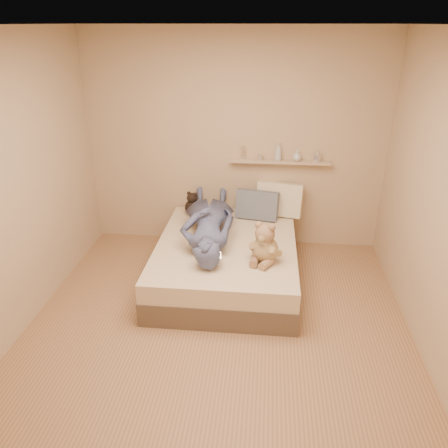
# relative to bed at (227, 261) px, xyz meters

# --- Properties ---
(room) EXTENTS (3.80, 3.80, 3.80)m
(room) POSITION_rel_bed_xyz_m (0.00, -0.93, 1.08)
(room) COLOR #9B7550
(room) RESTS_ON ground
(bed) EXTENTS (1.50, 1.90, 0.45)m
(bed) POSITION_rel_bed_xyz_m (0.00, 0.00, 0.00)
(bed) COLOR brown
(bed) RESTS_ON floor
(game_console) EXTENTS (0.17, 0.09, 0.06)m
(game_console) POSITION_rel_bed_xyz_m (-0.08, -0.56, 0.37)
(game_console) COLOR silver
(game_console) RESTS_ON bed
(teddy_bear) EXTENTS (0.34, 0.35, 0.43)m
(teddy_bear) POSITION_rel_bed_xyz_m (0.41, -0.37, 0.40)
(teddy_bear) COLOR tan
(teddy_bear) RESTS_ON bed
(dark_plush) EXTENTS (0.20, 0.20, 0.30)m
(dark_plush) POSITION_rel_bed_xyz_m (-0.49, 0.70, 0.36)
(dark_plush) COLOR black
(dark_plush) RESTS_ON bed
(pillow_cream) EXTENTS (0.59, 0.34, 0.42)m
(pillow_cream) POSITION_rel_bed_xyz_m (0.57, 0.83, 0.43)
(pillow_cream) COLOR beige
(pillow_cream) RESTS_ON bed
(pillow_grey) EXTENTS (0.53, 0.30, 0.36)m
(pillow_grey) POSITION_rel_bed_xyz_m (0.30, 0.69, 0.40)
(pillow_grey) COLOR slate
(pillow_grey) RESTS_ON bed
(person) EXTENTS (0.74, 1.64, 0.38)m
(person) POSITION_rel_bed_xyz_m (-0.21, 0.12, 0.42)
(person) COLOR #4F597C
(person) RESTS_ON bed
(wall_shelf) EXTENTS (1.20, 0.12, 0.03)m
(wall_shelf) POSITION_rel_bed_xyz_m (0.55, 0.91, 0.88)
(wall_shelf) COLOR tan
(wall_shelf) RESTS_ON wall_back
(shelf_bottles) EXTENTS (0.94, 0.14, 0.21)m
(shelf_bottles) POSITION_rel_bed_xyz_m (0.64, 0.91, 0.97)
(shelf_bottles) COLOR silver
(shelf_bottles) RESTS_ON wall_shelf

